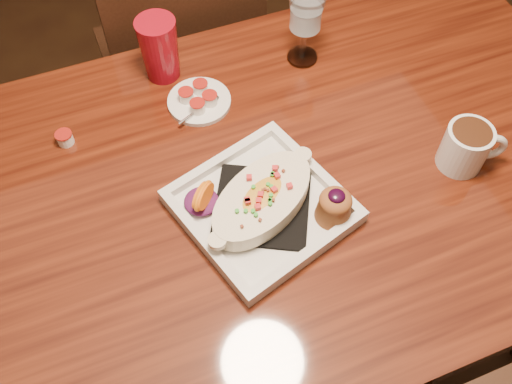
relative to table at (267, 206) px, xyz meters
name	(u,v)px	position (x,y,z in m)	size (l,w,h in m)	color
floor	(264,321)	(0.00, 0.00, -0.65)	(7.00, 7.00, 0.00)	black
table	(267,206)	(0.00, 0.00, 0.00)	(1.50, 0.90, 0.75)	maroon
chair_far	(183,61)	(0.00, 0.63, -0.15)	(0.42, 0.42, 0.93)	black
plate	(268,203)	(-0.03, -0.07, 0.13)	(0.34, 0.34, 0.08)	silver
coffee_mug	(467,146)	(0.37, -0.10, 0.15)	(0.12, 0.09, 0.09)	silver
goblet	(306,15)	(0.20, 0.28, 0.22)	(0.08, 0.08, 0.17)	silver
saucer	(199,100)	(-0.06, 0.23, 0.11)	(0.14, 0.14, 0.09)	silver
creamer_loose	(65,138)	(-0.35, 0.23, 0.11)	(0.03, 0.03, 0.03)	white
red_tumbler	(159,49)	(-0.11, 0.35, 0.17)	(0.09, 0.09, 0.14)	maroon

